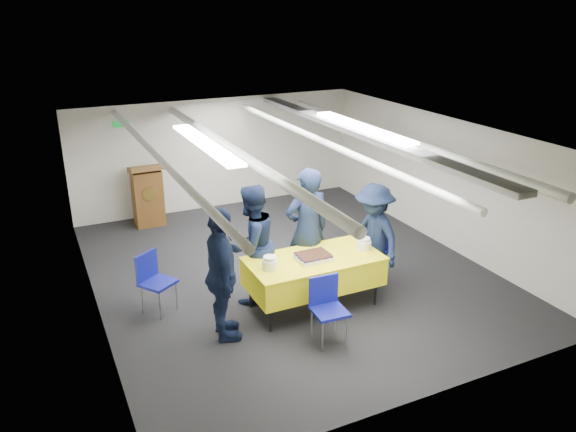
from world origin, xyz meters
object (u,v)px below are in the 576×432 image
object	(u,v)px
serving_table	(314,271)
sailor_c	(222,275)
chair_right	(373,246)
sailor_a	(307,230)
podium	(148,195)
chair_near	(327,303)
chair_left	(153,276)
sheet_cake	(313,257)
sailor_d	(373,236)
sailor_b	(251,244)

from	to	relation	value
serving_table	sailor_c	xyz separation A→B (m)	(-1.43, -0.21, 0.34)
chair_right	sailor_a	distance (m)	1.21
sailor_a	sailor_c	world-z (taller)	sailor_a
podium	chair_right	bearing A→B (deg)	-54.45
chair_near	sailor_c	distance (m)	1.38
chair_near	chair_right	xyz separation A→B (m)	(1.53, 1.23, 0.00)
chair_near	chair_left	xyz separation A→B (m)	(-1.85, 1.69, 0.00)
chair_near	podium	bearing A→B (deg)	103.34
serving_table	sheet_cake	world-z (taller)	sheet_cake
sheet_cake	sailor_a	world-z (taller)	sailor_a
sailor_c	sailor_d	size ratio (longest dim) A/B	1.10
chair_left	serving_table	bearing A→B (deg)	-22.71
serving_table	sailor_b	world-z (taller)	sailor_b
chair_near	sailor_c	xyz separation A→B (m)	(-1.19, 0.61, 0.37)
chair_left	sailor_a	xyz separation A→B (m)	(2.25, -0.34, 0.43)
podium	sailor_b	bearing A→B (deg)	-78.86
podium	sailor_b	xyz separation A→B (m)	(0.72, -3.66, 0.27)
chair_left	sailor_c	size ratio (longest dim) A/B	0.48
sheet_cake	podium	world-z (taller)	podium
sailor_c	sailor_a	bearing A→B (deg)	-54.15
serving_table	podium	world-z (taller)	podium
sheet_cake	serving_table	bearing A→B (deg)	50.98
sailor_b	sailor_d	distance (m)	1.88
chair_near	sheet_cake	bearing A→B (deg)	74.94
sailor_d	serving_table	bearing A→B (deg)	-84.38
sheet_cake	sailor_b	xyz separation A→B (m)	(-0.68, 0.61, 0.07)
chair_left	sailor_a	world-z (taller)	sailor_a
chair_right	sailor_a	size ratio (longest dim) A/B	0.45
sailor_d	sailor_b	bearing A→B (deg)	-105.96
serving_table	sailor_c	bearing A→B (deg)	-171.74
sailor_b	chair_near	bearing A→B (deg)	85.79
sailor_b	sailor_d	bearing A→B (deg)	145.94
serving_table	sailor_c	size ratio (longest dim) A/B	1.06
serving_table	chair_right	distance (m)	1.35
serving_table	sheet_cake	distance (m)	0.26
sailor_b	sheet_cake	bearing A→B (deg)	115.22
podium	chair_left	distance (m)	3.41
chair_near	chair_right	size ratio (longest dim) A/B	1.00
chair_near	sailor_b	world-z (taller)	sailor_b
sailor_a	sailor_b	distance (m)	0.88
sailor_b	podium	bearing A→B (deg)	-102.00
sailor_b	chair_left	bearing A→B (deg)	-35.80
podium	chair_near	size ratio (longest dim) A/B	1.44
chair_left	sailor_b	bearing A→B (deg)	-12.66
sailor_c	sailor_d	distance (m)	2.59
serving_table	sailor_d	xyz separation A→B (m)	(1.12, 0.21, 0.26)
sheet_cake	sailor_b	size ratio (longest dim) A/B	0.27
podium	chair_right	distance (m)	4.68
sailor_a	sailor_b	world-z (taller)	sailor_a
chair_left	sailor_b	distance (m)	1.45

